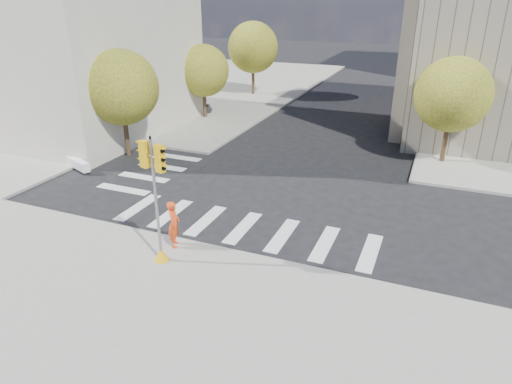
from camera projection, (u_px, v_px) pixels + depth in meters
ground at (262, 209)px, 21.25m from camera, size 160.00×160.00×0.00m
sidewalk_near at (107, 376)px, 11.90m from camera, size 30.00×14.00×0.15m
sidewalk_far_left at (181, 84)px, 50.24m from camera, size 28.00×40.00×0.15m
classical_building at (43, 37)px, 32.44m from camera, size 19.00×15.00×12.70m
tree_lw_near at (121, 88)px, 26.63m from camera, size 4.40×4.40×6.41m
tree_lw_mid at (203, 71)px, 35.28m from camera, size 4.00×4.00×5.77m
tree_lw_far at (253, 47)px, 43.45m from camera, size 4.80×4.80×6.95m
tree_re_near at (453, 95)px, 25.50m from camera, size 4.20×4.20×6.16m
tree_re_mid at (456, 62)px, 35.55m from camera, size 4.60×4.60×6.66m
tree_re_far at (456, 52)px, 45.92m from camera, size 4.00×4.00×5.88m
lamp_near at (464, 75)px, 28.50m from camera, size 0.35×0.18×8.11m
lamp_far at (463, 51)px, 40.37m from camera, size 0.35×0.18×8.11m
traffic_signal at (157, 211)px, 16.13m from camera, size 1.08×0.56×4.78m
photographer at (174, 224)px, 17.56m from camera, size 0.69×0.81×1.89m
planter_wall at (63, 156)px, 27.04m from camera, size 5.71×2.63×0.50m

